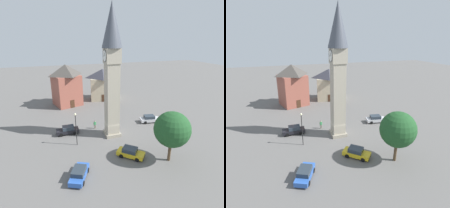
{
  "view_description": "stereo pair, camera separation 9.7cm",
  "coord_description": "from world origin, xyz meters",
  "views": [
    {
      "loc": [
        -29.77,
        9.96,
        17.17
      ],
      "look_at": [
        0.0,
        0.0,
        6.1
      ],
      "focal_mm": 30.16,
      "sensor_mm": 36.0,
      "label": 1
    },
    {
      "loc": [
        -29.8,
        9.87,
        17.17
      ],
      "look_at": [
        0.0,
        0.0,
        6.1
      ],
      "focal_mm": 30.16,
      "sensor_mm": 36.0,
      "label": 2
    }
  ],
  "objects": [
    {
      "name": "building_shop_left",
      "position": [
        21.76,
        -4.42,
        4.52
      ],
      "size": [
        7.16,
        8.28,
        8.86
      ],
      "color": "tan",
      "rests_on": "ground"
    },
    {
      "name": "pedestrian",
      "position": [
        3.49,
        2.43,
        1.01
      ],
      "size": [
        0.28,
        0.55,
        1.69
      ],
      "color": "#706656",
      "rests_on": "ground"
    },
    {
      "name": "lamp_post",
      "position": [
        -1.51,
        6.74,
        3.78
      ],
      "size": [
        0.36,
        0.36,
        5.76
      ],
      "color": "black",
      "rests_on": "ground"
    },
    {
      "name": "car_red_corner",
      "position": [
        -7.51,
        -0.46,
        0.76
      ],
      "size": [
        4.0,
        4.2,
        1.53
      ],
      "color": "gold",
      "rests_on": "ground"
    },
    {
      "name": "building_terrace_right",
      "position": [
        19.85,
        6.0,
        5.51
      ],
      "size": [
        8.13,
        8.24,
        10.82
      ],
      "color": "#995142",
      "rests_on": "ground"
    },
    {
      "name": "car_silver_kerb",
      "position": [
        -9.69,
        7.67,
        0.76
      ],
      "size": [
        4.45,
        3.28,
        1.53
      ],
      "color": "#2D5BB7",
      "rests_on": "ground"
    },
    {
      "name": "ground_plane",
      "position": [
        0.0,
        0.0,
        0.0
      ],
      "size": [
        200.0,
        200.0,
        0.0
      ],
      "primitive_type": "plane",
      "color": "#605E5B"
    },
    {
      "name": "car_blue_kerb",
      "position": [
        2.73,
        -9.44,
        0.76
      ],
      "size": [
        2.35,
        4.35,
        1.53
      ],
      "color": "silver",
      "rests_on": "ground"
    },
    {
      "name": "car_white_side",
      "position": [
        2.99,
        7.8,
        0.76
      ],
      "size": [
        1.83,
        4.14,
        1.53
      ],
      "color": "black",
      "rests_on": "ground"
    },
    {
      "name": "tree",
      "position": [
        -10.07,
        -5.49,
        5.07
      ],
      "size": [
        5.12,
        5.12,
        7.65
      ],
      "color": "brown",
      "rests_on": "ground"
    },
    {
      "name": "clock_tower",
      "position": [
        0.0,
        0.0,
        13.38
      ],
      "size": [
        3.34,
        3.34,
        22.81
      ],
      "color": "gray",
      "rests_on": "ground"
    }
  ]
}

